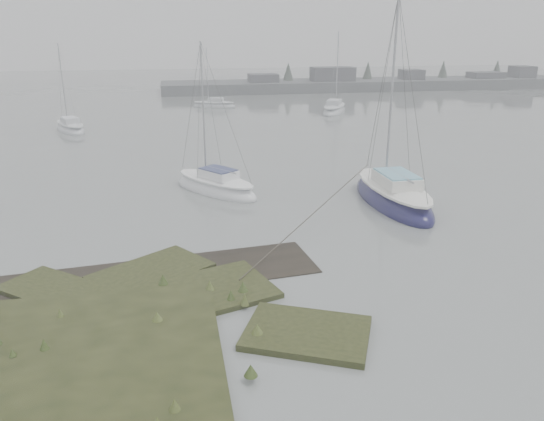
{
  "coord_description": "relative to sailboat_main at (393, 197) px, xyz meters",
  "views": [
    {
      "loc": [
        -2.98,
        -13.33,
        8.37
      ],
      "look_at": [
        0.62,
        5.49,
        1.8
      ],
      "focal_mm": 35.0,
      "sensor_mm": 36.0,
      "label": 1
    }
  ],
  "objects": [
    {
      "name": "far_shoreline",
      "position": [
        19.03,
        51.3,
        0.52
      ],
      "size": [
        60.0,
        8.0,
        4.15
      ],
      "color": "#4C4F51",
      "rests_on": "ground"
    },
    {
      "name": "sailboat_far_c",
      "position": [
        -5.85,
        36.61,
        -0.12
      ],
      "size": [
        5.17,
        3.07,
        6.94
      ],
      "rotation": [
        0.0,
        0.0,
        1.25
      ],
      "color": "#9FA4A8",
      "rests_on": "ground"
    },
    {
      "name": "sailboat_white",
      "position": [
        -8.6,
        3.79,
        -0.07
      ],
      "size": [
        5.14,
        5.96,
        8.42
      ],
      "rotation": [
        0.0,
        0.0,
        0.64
      ],
      "color": "silver",
      "rests_on": "ground"
    },
    {
      "name": "sailboat_main",
      "position": [
        0.0,
        0.0,
        0.0
      ],
      "size": [
        2.65,
        7.68,
        10.78
      ],
      "rotation": [
        0.0,
        0.0,
        0.02
      ],
      "color": "#14123E",
      "rests_on": "ground"
    },
    {
      "name": "sailboat_far_a",
      "position": [
        -19.36,
        24.23,
        -0.09
      ],
      "size": [
        3.93,
        5.85,
        7.88
      ],
      "rotation": [
        0.0,
        0.0,
        0.41
      ],
      "color": "silver",
      "rests_on": "ground"
    },
    {
      "name": "sailboat_far_b",
      "position": [
        6.3,
        30.29,
        -0.06
      ],
      "size": [
        4.73,
        6.51,
        8.85
      ],
      "rotation": [
        0.0,
        0.0,
        -0.48
      ],
      "color": "silver",
      "rests_on": "ground"
    },
    {
      "name": "ground",
      "position": [
        -7.81,
        19.4,
        -0.33
      ],
      "size": [
        160.0,
        160.0,
        0.0
      ],
      "primitive_type": "plane",
      "color": "slate",
      "rests_on": "ground"
    }
  ]
}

